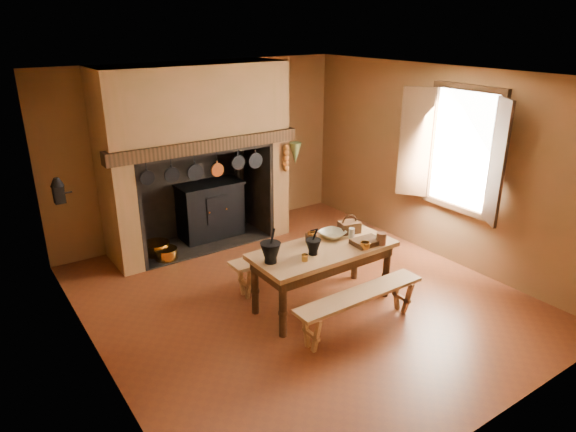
# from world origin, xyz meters

# --- Properties ---
(floor) EXTENTS (5.50, 5.50, 0.00)m
(floor) POSITION_xyz_m (0.00, 0.00, 0.00)
(floor) COLOR brown
(floor) RESTS_ON ground
(ceiling) EXTENTS (5.50, 5.50, 0.00)m
(ceiling) POSITION_xyz_m (0.00, 0.00, 2.80)
(ceiling) COLOR silver
(ceiling) RESTS_ON back_wall
(back_wall) EXTENTS (5.00, 0.02, 2.80)m
(back_wall) POSITION_xyz_m (0.00, 2.75, 1.40)
(back_wall) COLOR brown
(back_wall) RESTS_ON floor
(wall_left) EXTENTS (0.02, 5.50, 2.80)m
(wall_left) POSITION_xyz_m (-2.50, 0.00, 1.40)
(wall_left) COLOR brown
(wall_left) RESTS_ON floor
(wall_right) EXTENTS (0.02, 5.50, 2.80)m
(wall_right) POSITION_xyz_m (2.50, 0.00, 1.40)
(wall_right) COLOR brown
(wall_right) RESTS_ON floor
(wall_front) EXTENTS (5.00, 0.02, 2.80)m
(wall_front) POSITION_xyz_m (0.00, -2.75, 1.40)
(wall_front) COLOR brown
(wall_front) RESTS_ON floor
(chimney_breast) EXTENTS (2.95, 0.96, 2.80)m
(chimney_breast) POSITION_xyz_m (-0.30, 2.31, 1.81)
(chimney_breast) COLOR brown
(chimney_breast) RESTS_ON floor
(iron_range) EXTENTS (1.12, 0.55, 1.60)m
(iron_range) POSITION_xyz_m (-0.04, 2.45, 0.48)
(iron_range) COLOR black
(iron_range) RESTS_ON floor
(hearth_pans) EXTENTS (0.51, 0.62, 0.20)m
(hearth_pans) POSITION_xyz_m (-1.05, 2.22, 0.09)
(hearth_pans) COLOR #B87D2A
(hearth_pans) RESTS_ON floor
(hanging_pans) EXTENTS (1.92, 0.29, 0.27)m
(hanging_pans) POSITION_xyz_m (-0.34, 1.81, 1.36)
(hanging_pans) COLOR black
(hanging_pans) RESTS_ON chimney_breast
(onion_string) EXTENTS (0.12, 0.10, 0.46)m
(onion_string) POSITION_xyz_m (1.00, 1.79, 1.33)
(onion_string) COLOR #B06120
(onion_string) RESTS_ON chimney_breast
(herb_bunch) EXTENTS (0.20, 0.20, 0.35)m
(herb_bunch) POSITION_xyz_m (1.18, 1.79, 1.38)
(herb_bunch) COLOR #4E592A
(herb_bunch) RESTS_ON chimney_breast
(window) EXTENTS (0.39, 1.75, 1.76)m
(window) POSITION_xyz_m (2.35, -0.40, 1.70)
(window) COLOR white
(window) RESTS_ON wall_right
(wall_coffee_mill) EXTENTS (0.23, 0.16, 0.31)m
(wall_coffee_mill) POSITION_xyz_m (-2.42, 1.55, 1.52)
(wall_coffee_mill) COLOR black
(wall_coffee_mill) RESTS_ON wall_left
(work_table) EXTENTS (1.81, 0.80, 0.78)m
(work_table) POSITION_xyz_m (0.13, -0.29, 0.66)
(work_table) COLOR tan
(work_table) RESTS_ON floor
(bench_front) EXTENTS (1.71, 0.30, 0.48)m
(bench_front) POSITION_xyz_m (0.13, -0.98, 0.36)
(bench_front) COLOR tan
(bench_front) RESTS_ON floor
(bench_back) EXTENTS (1.75, 0.31, 0.49)m
(bench_back) POSITION_xyz_m (0.13, 0.42, 0.37)
(bench_back) COLOR tan
(bench_back) RESTS_ON floor
(mortar_large) EXTENTS (0.24, 0.24, 0.41)m
(mortar_large) POSITION_xyz_m (-0.61, -0.26, 0.92)
(mortar_large) COLOR black
(mortar_large) RESTS_ON work_table
(mortar_small) EXTENTS (0.19, 0.19, 0.32)m
(mortar_small) POSITION_xyz_m (-0.08, -0.36, 0.89)
(mortar_small) COLOR black
(mortar_small) RESTS_ON work_table
(coffee_grinder) EXTENTS (0.18, 0.15, 0.18)m
(coffee_grinder) POSITION_xyz_m (0.09, -0.09, 0.85)
(coffee_grinder) COLOR #321D10
(coffee_grinder) RESTS_ON work_table
(brass_mug_a) EXTENTS (0.09, 0.09, 0.08)m
(brass_mug_a) POSITION_xyz_m (-0.27, -0.45, 0.82)
(brass_mug_a) COLOR #B87D2A
(brass_mug_a) RESTS_ON work_table
(brass_mug_b) EXTENTS (0.11, 0.11, 0.10)m
(brass_mug_b) POSITION_xyz_m (0.18, 0.00, 0.83)
(brass_mug_b) COLOR #B87D2A
(brass_mug_b) RESTS_ON work_table
(mixing_bowl) EXTENTS (0.37, 0.37, 0.08)m
(mixing_bowl) POSITION_xyz_m (0.42, -0.10, 0.82)
(mixing_bowl) COLOR #C1BD94
(mixing_bowl) RESTS_ON work_table
(stoneware_crock) EXTENTS (0.12, 0.12, 0.15)m
(stoneware_crock) POSITION_xyz_m (0.78, -0.61, 0.86)
(stoneware_crock) COLOR brown
(stoneware_crock) RESTS_ON work_table
(glass_jar) EXTENTS (0.09, 0.09, 0.13)m
(glass_jar) POSITION_xyz_m (0.62, -0.25, 0.85)
(glass_jar) COLOR beige
(glass_jar) RESTS_ON work_table
(wicker_basket) EXTENTS (0.29, 0.24, 0.25)m
(wicker_basket) POSITION_xyz_m (0.71, -0.10, 0.86)
(wicker_basket) COLOR #482E15
(wicker_basket) RESTS_ON work_table
(wooden_tray) EXTENTS (0.37, 0.28, 0.06)m
(wooden_tray) POSITION_xyz_m (0.64, -0.50, 0.81)
(wooden_tray) COLOR #321D10
(wooden_tray) RESTS_ON work_table
(brass_cup) EXTENTS (0.15, 0.15, 0.10)m
(brass_cup) POSITION_xyz_m (0.51, -0.61, 0.83)
(brass_cup) COLOR #B87D2A
(brass_cup) RESTS_ON work_table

